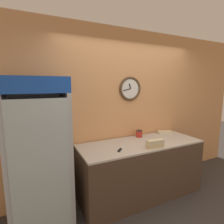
{
  "coord_description": "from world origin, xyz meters",
  "views": [
    {
      "loc": [
        -1.56,
        -1.29,
        1.8
      ],
      "look_at": [
        -0.48,
        0.99,
        1.4
      ],
      "focal_mm": 28.0,
      "sensor_mm": 36.0,
      "label": 1
    }
  ],
  "objects": [
    {
      "name": "chefs_knife",
      "position": [
        -0.43,
        0.79,
        0.89
      ],
      "size": [
        0.25,
        0.24,
        0.02
      ],
      "color": "silver",
      "rests_on": "prep_counter"
    },
    {
      "name": "sandwich_stack_middle",
      "position": [
        0.06,
        0.65,
        0.97
      ],
      "size": [
        0.27,
        0.11,
        0.06
      ],
      "color": "beige",
      "rests_on": "sandwich_stack_bottom"
    },
    {
      "name": "beverage_cooler",
      "position": [
        -1.49,
        1.01,
        1.03
      ],
      "size": [
        0.72,
        0.63,
        1.88
      ],
      "color": "#B2B7BC",
      "rests_on": "ground_plane"
    },
    {
      "name": "sandwich_stack_bottom",
      "position": [
        0.06,
        0.65,
        0.91
      ],
      "size": [
        0.26,
        0.1,
        0.06
      ],
      "color": "tan",
      "rests_on": "prep_counter"
    },
    {
      "name": "sandwich_flat_left",
      "position": [
        0.7,
        1.15,
        0.91
      ],
      "size": [
        0.28,
        0.18,
        0.05
      ],
      "color": "beige",
      "rests_on": "prep_counter"
    },
    {
      "name": "prep_counter",
      "position": [
        0.0,
        0.92,
        0.44
      ],
      "size": [
        1.98,
        0.73,
        0.88
      ],
      "color": "#4C3828",
      "rests_on": "ground_plane"
    },
    {
      "name": "condiment_jar",
      "position": [
        0.14,
        1.18,
        0.94
      ],
      "size": [
        0.11,
        0.11,
        0.12
      ],
      "color": "#B72D23",
      "rests_on": "prep_counter"
    },
    {
      "name": "wall_back",
      "position": [
        0.0,
        1.33,
        1.35
      ],
      "size": [
        5.2,
        0.1,
        2.7
      ],
      "color": "tan",
      "rests_on": "ground_plane"
    }
  ]
}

